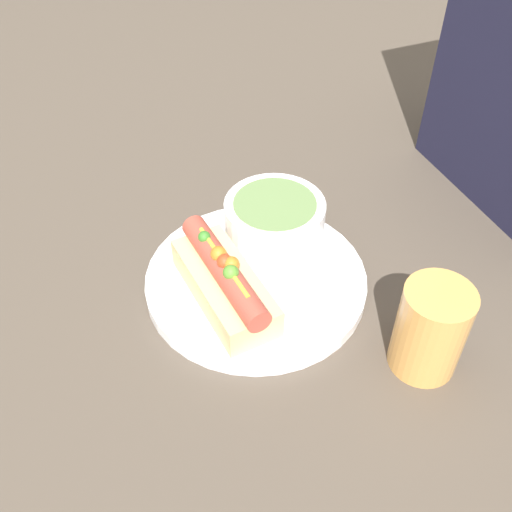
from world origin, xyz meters
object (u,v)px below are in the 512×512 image
(spoon, at_px, (246,223))
(soup_bowl, at_px, (275,219))
(drinking_glass, at_px, (430,330))
(hot_dog, at_px, (225,281))

(spoon, bearing_deg, soup_bowl, -91.90)
(spoon, relative_size, drinking_glass, 1.41)
(spoon, height_order, drinking_glass, drinking_glass)
(soup_bowl, distance_m, spoon, 0.05)
(soup_bowl, relative_size, drinking_glass, 1.16)
(hot_dog, distance_m, soup_bowl, 0.11)
(hot_dog, height_order, soup_bowl, hot_dog)
(hot_dog, relative_size, soup_bowl, 1.38)
(spoon, bearing_deg, hot_dog, -157.33)
(soup_bowl, xyz_separation_m, drinking_glass, (0.21, 0.07, 0.00))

